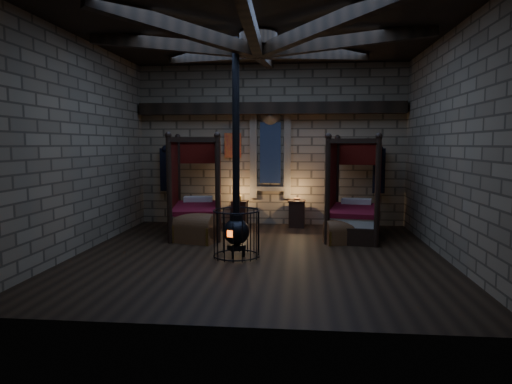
# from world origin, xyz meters

# --- Properties ---
(room) EXTENTS (7.02, 7.02, 4.29)m
(room) POSITION_xyz_m (-0.00, 0.09, 3.74)
(room) COLOR black
(room) RESTS_ON ground
(bed_left) EXTENTS (1.50, 2.34, 2.28)m
(bed_left) POSITION_xyz_m (-1.68, 2.09, 0.56)
(bed_left) COLOR black
(bed_left) RESTS_ON ground
(bed_right) EXTENTS (1.48, 2.31, 2.25)m
(bed_right) POSITION_xyz_m (2.06, 2.10, 0.56)
(bed_right) COLOR black
(bed_right) RESTS_ON ground
(trunk_left) EXTENTS (1.01, 0.78, 0.66)m
(trunk_left) POSITION_xyz_m (-1.47, 1.03, 0.29)
(trunk_left) COLOR brown
(trunk_left) RESTS_ON ground
(trunk_right) EXTENTS (0.83, 0.64, 0.54)m
(trunk_right) POSITION_xyz_m (1.71, 1.19, 0.24)
(trunk_right) COLOR brown
(trunk_right) RESTS_ON ground
(nightstand_left) EXTENTS (0.44, 0.43, 0.81)m
(nightstand_left) POSITION_xyz_m (-0.77, 3.09, 0.34)
(nightstand_left) COLOR black
(nightstand_left) RESTS_ON ground
(nightstand_right) EXTENTS (0.46, 0.44, 0.76)m
(nightstand_right) POSITION_xyz_m (0.72, 3.07, 0.35)
(nightstand_right) COLOR black
(nightstand_right) RESTS_ON ground
(stove) EXTENTS (0.88, 0.88, 4.05)m
(stove) POSITION_xyz_m (-0.40, -0.20, 0.58)
(stove) COLOR black
(stove) RESTS_ON ground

